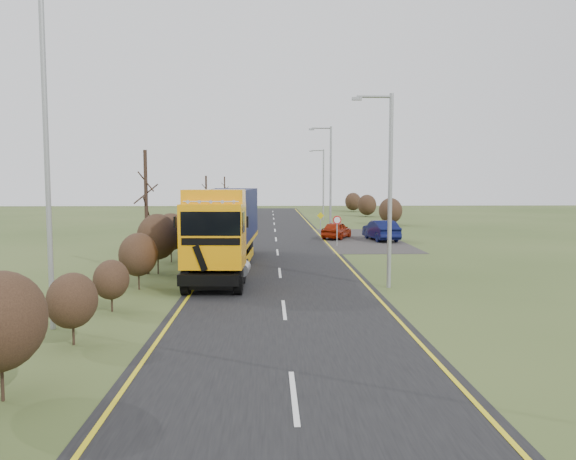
# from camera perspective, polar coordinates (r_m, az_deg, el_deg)

# --- Properties ---
(ground) EXTENTS (160.00, 160.00, 0.00)m
(ground) POSITION_cam_1_polar(r_m,az_deg,el_deg) (23.91, -0.66, -5.98)
(ground) COLOR #394C20
(ground) RESTS_ON ground
(road) EXTENTS (8.00, 120.00, 0.02)m
(road) POSITION_cam_1_polar(r_m,az_deg,el_deg) (33.78, -1.03, -2.73)
(road) COLOR black
(road) RESTS_ON ground
(layby) EXTENTS (6.00, 18.00, 0.02)m
(layby) POSITION_cam_1_polar(r_m,az_deg,el_deg) (44.27, 7.22, -0.93)
(layby) COLOR #2D2A28
(layby) RESTS_ON ground
(lane_markings) EXTENTS (7.52, 116.00, 0.01)m
(lane_markings) POSITION_cam_1_polar(r_m,az_deg,el_deg) (33.48, -1.02, -2.77)
(lane_markings) COLOR gold
(lane_markings) RESTS_ON road
(hedgerow) EXTENTS (2.24, 102.04, 6.05)m
(hedgerow) POSITION_cam_1_polar(r_m,az_deg,el_deg) (31.98, -11.78, -0.37)
(hedgerow) COLOR black
(hedgerow) RESTS_ON ground
(lorry) EXTENTS (3.07, 15.17, 4.20)m
(lorry) POSITION_cam_1_polar(r_m,az_deg,el_deg) (29.25, -6.39, 0.71)
(lorry) COLOR black
(lorry) RESTS_ON ground
(car_red_hatchback) EXTENTS (3.07, 4.25, 1.35)m
(car_red_hatchback) POSITION_cam_1_polar(r_m,az_deg,el_deg) (44.55, 4.95, -0.02)
(car_red_hatchback) COLOR maroon
(car_red_hatchback) RESTS_ON ground
(car_blue_sedan) EXTENTS (2.24, 4.85, 1.54)m
(car_blue_sedan) POSITION_cam_1_polar(r_m,az_deg,el_deg) (43.63, 9.42, -0.04)
(car_blue_sedan) COLOR #0A0F39
(car_blue_sedan) RESTS_ON ground
(streetlight_near) EXTENTS (1.75, 0.18, 8.19)m
(streetlight_near) POSITION_cam_1_polar(r_m,az_deg,el_deg) (24.12, 10.13, 4.77)
(streetlight_near) COLOR #96999B
(streetlight_near) RESTS_ON ground
(streetlight_mid) EXTENTS (1.93, 0.18, 9.06)m
(streetlight_mid) POSITION_cam_1_polar(r_m,az_deg,el_deg) (46.97, 4.22, 5.52)
(streetlight_mid) COLOR #96999B
(streetlight_mid) RESTS_ON ground
(streetlight_far) EXTENTS (1.76, 0.18, 8.23)m
(streetlight_far) POSITION_cam_1_polar(r_m,az_deg,el_deg) (65.70, 3.54, 4.95)
(streetlight_far) COLOR #96999B
(streetlight_far) RESTS_ON ground
(left_pole) EXTENTS (0.16, 0.16, 10.05)m
(left_pole) POSITION_cam_1_polar(r_m,az_deg,el_deg) (18.47, -23.28, 6.06)
(left_pole) COLOR #96999B
(left_pole) RESTS_ON ground
(speed_sign) EXTENTS (0.59, 0.10, 2.15)m
(speed_sign) POSITION_cam_1_polar(r_m,az_deg,el_deg) (39.16, 5.01, 0.48)
(speed_sign) COLOR #96999B
(speed_sign) RESTS_ON ground
(warning_board) EXTENTS (0.65, 0.11, 1.71)m
(warning_board) POSITION_cam_1_polar(r_m,az_deg,el_deg) (51.74, 3.32, 1.07)
(warning_board) COLOR #96999B
(warning_board) RESTS_ON ground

